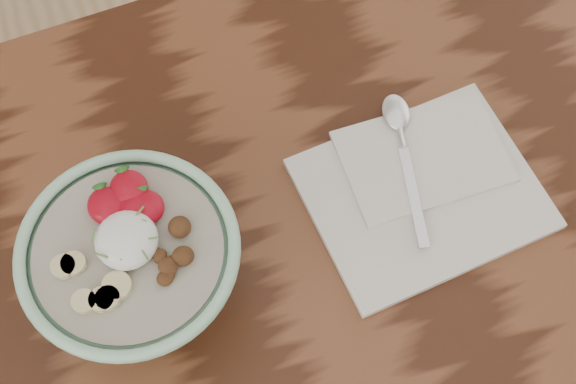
% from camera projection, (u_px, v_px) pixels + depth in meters
% --- Properties ---
extents(table, '(1.60, 0.90, 0.75)m').
position_uv_depth(table, '(248.00, 383.00, 0.84)').
color(table, '#36190D').
rests_on(table, ground).
extents(breakfast_bowl, '(0.20, 0.20, 0.13)m').
position_uv_depth(breakfast_bowl, '(135.00, 266.00, 0.73)').
color(breakfast_bowl, '#9CD3AE').
rests_on(breakfast_bowl, table).
extents(napkin, '(0.24, 0.20, 0.01)m').
position_uv_depth(napkin, '(422.00, 185.00, 0.83)').
color(napkin, silver).
rests_on(napkin, table).
extents(spoon, '(0.07, 0.18, 0.01)m').
position_uv_depth(spoon, '(400.00, 133.00, 0.85)').
color(spoon, silver).
rests_on(spoon, napkin).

